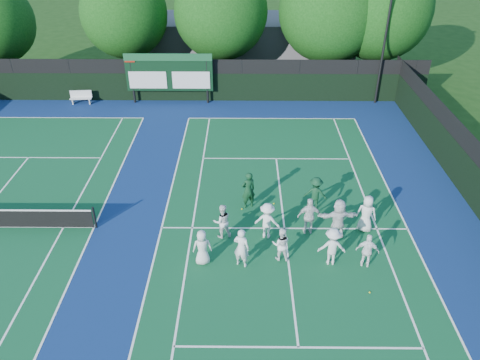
{
  "coord_description": "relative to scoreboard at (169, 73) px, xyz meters",
  "views": [
    {
      "loc": [
        -1.83,
        -15.61,
        12.77
      ],
      "look_at": [
        -2.0,
        3.0,
        1.3
      ],
      "focal_mm": 35.0,
      "sensor_mm": 36.0,
      "label": 1
    }
  ],
  "objects": [
    {
      "name": "player_back_1",
      "position": [
        6.19,
        -15.15,
        -1.34
      ],
      "size": [
        1.23,
        0.91,
        1.7
      ],
      "primitive_type": "imported",
      "rotation": [
        0.0,
        0.0,
        2.86
      ],
      "color": "white",
      "rests_on": "ground"
    },
    {
      "name": "tennis_ball_3",
      "position": [
        5.11,
        -13.14,
        -2.16
      ],
      "size": [
        0.07,
        0.07,
        0.07
      ],
      "primitive_type": "sphere",
      "color": "yellow",
      "rests_on": "ground"
    },
    {
      "name": "player_back_2",
      "position": [
        8.03,
        -14.86,
        -1.3
      ],
      "size": [
        1.05,
        0.45,
        1.77
      ],
      "primitive_type": "imported",
      "rotation": [
        0.0,
        0.0,
        3.16
      ],
      "color": "silver",
      "rests_on": "ground"
    },
    {
      "name": "tennis_ball_4",
      "position": [
        6.64,
        -12.67,
        -2.16
      ],
      "size": [
        0.07,
        0.07,
        0.07
      ],
      "primitive_type": "sphere",
      "color": "yellow",
      "rests_on": "ground"
    },
    {
      "name": "court_apron",
      "position": [
        1.01,
        -14.59,
        -2.19
      ],
      "size": [
        34.0,
        32.0,
        0.01
      ],
      "primitive_type": "cube",
      "color": "navy",
      "rests_on": "ground"
    },
    {
      "name": "player_front_4",
      "position": [
        10.07,
        -16.99,
        -1.42
      ],
      "size": [
        0.97,
        0.58,
        1.54
      ],
      "primitive_type": "imported",
      "rotation": [
        0.0,
        0.0,
        2.9
      ],
      "color": "white",
      "rests_on": "ground"
    },
    {
      "name": "player_front_0",
      "position": [
        3.55,
        -16.85,
        -1.4
      ],
      "size": [
        0.83,
        0.6,
        1.57
      ],
      "primitive_type": "imported",
      "rotation": [
        0.0,
        0.0,
        3.28
      ],
      "color": "silver",
      "rests_on": "ground"
    },
    {
      "name": "tree_d",
      "position": [
        11.54,
        3.99,
        3.16
      ],
      "size": [
        7.48,
        7.48,
        9.28
      ],
      "color": "black",
      "rests_on": "ground"
    },
    {
      "name": "player_front_2",
      "position": [
        6.7,
        -16.59,
        -1.44
      ],
      "size": [
        0.78,
        0.64,
        1.51
      ],
      "primitive_type": "imported",
      "rotation": [
        0.0,
        0.0,
        3.05
      ],
      "color": "white",
      "rests_on": "ground"
    },
    {
      "name": "scoreboard",
      "position": [
        0.0,
        0.0,
        0.0
      ],
      "size": [
        6.0,
        0.21,
        3.55
      ],
      "color": "black",
      "rests_on": "ground"
    },
    {
      "name": "tree_c",
      "position": [
        3.62,
        3.99,
        3.02
      ],
      "size": [
        6.8,
        6.8,
        8.79
      ],
      "color": "black",
      "rests_on": "ground"
    },
    {
      "name": "player_back_4",
      "position": [
        10.53,
        -14.64,
        -1.32
      ],
      "size": [
        1.0,
        0.83,
        1.75
      ],
      "primitive_type": "imported",
      "rotation": [
        0.0,
        0.0,
        2.76
      ],
      "color": "silver",
      "rests_on": "ground"
    },
    {
      "name": "tennis_ball_1",
      "position": [
        8.11,
        -13.39,
        -2.16
      ],
      "size": [
        0.07,
        0.07,
        0.07
      ],
      "primitive_type": "sphere",
      "color": "yellow",
      "rests_on": "ground"
    },
    {
      "name": "tree_e",
      "position": [
        15.16,
        3.99,
        3.23
      ],
      "size": [
        7.29,
        7.29,
        9.25
      ],
      "color": "black",
      "rests_on": "ground"
    },
    {
      "name": "player_back_0",
      "position": [
        4.27,
        -15.14,
        -1.39
      ],
      "size": [
        0.92,
        0.8,
        1.61
      ],
      "primitive_type": "imported",
      "rotation": [
        0.0,
        0.0,
        3.42
      ],
      "color": "silver",
      "rests_on": "ground"
    },
    {
      "name": "near_court",
      "position": [
        7.01,
        -14.59,
        -2.18
      ],
      "size": [
        11.05,
        23.85,
        0.01
      ],
      "color": "#10512C",
      "rests_on": "ground"
    },
    {
      "name": "coach_left",
      "position": [
        5.4,
        -12.9,
        -1.25
      ],
      "size": [
        0.81,
        0.68,
        1.88
      ],
      "primitive_type": "imported",
      "rotation": [
        0.0,
        0.0,
        3.55
      ],
      "color": "#0F391D",
      "rests_on": "ground"
    },
    {
      "name": "tennis_ball_5",
      "position": [
        8.73,
        -16.11,
        -2.16
      ],
      "size": [
        0.07,
        0.07,
        0.07
      ],
      "primitive_type": "sphere",
      "color": "yellow",
      "rests_on": "ground"
    },
    {
      "name": "player_back_3",
      "position": [
        9.22,
        -15.08,
        -1.26
      ],
      "size": [
        1.77,
        0.66,
        1.87
      ],
      "primitive_type": "imported",
      "rotation": [
        0.0,
        0.0,
        3.21
      ],
      "color": "silver",
      "rests_on": "ground"
    },
    {
      "name": "coach_right",
      "position": [
        8.54,
        -12.98,
        -1.36
      ],
      "size": [
        1.19,
        0.84,
        1.66
      ],
      "primitive_type": "imported",
      "rotation": [
        0.0,
        0.0,
        2.92
      ],
      "color": "#0F3A20",
      "rests_on": "ground"
    },
    {
      "name": "tree_b",
      "position": [
        -3.4,
        3.99,
        2.89
      ],
      "size": [
        6.28,
        6.28,
        8.39
      ],
      "color": "black",
      "rests_on": "ground"
    },
    {
      "name": "tennis_ball_0",
      "position": [
        6.08,
        -14.56,
        -2.16
      ],
      "size": [
        0.07,
        0.07,
        0.07
      ],
      "primitive_type": "sphere",
      "color": "yellow",
      "rests_on": "ground"
    },
    {
      "name": "player_front_1",
      "position": [
        5.11,
        -16.99,
        -1.3
      ],
      "size": [
        0.76,
        0.63,
        1.78
      ],
      "primitive_type": "imported",
      "rotation": [
        0.0,
        0.0,
        2.77
      ],
      "color": "white",
      "rests_on": "ground"
    },
    {
      "name": "bench",
      "position": [
        -6.31,
        -0.22,
        -1.68
      ],
      "size": [
        1.52,
        0.51,
        0.95
      ],
      "color": "silver",
      "rests_on": "ground"
    },
    {
      "name": "tennis_ball_2",
      "position": [
        9.92,
        -18.5,
        -2.16
      ],
      "size": [
        0.07,
        0.07,
        0.07
      ],
      "primitive_type": "sphere",
      "color": "yellow",
      "rests_on": "ground"
    },
    {
      "name": "clubhouse",
      "position": [
        5.01,
        8.41,
        -0.19
      ],
      "size": [
        18.0,
        6.0,
        4.0
      ],
      "primitive_type": "cube",
      "color": "#5A5A5F",
      "rests_on": "ground"
    },
    {
      "name": "light_pole_right",
      "position": [
        14.51,
        0.11,
        4.11
      ],
      "size": [
        1.2,
        0.3,
        10.12
      ],
      "color": "black",
      "rests_on": "ground"
    },
    {
      "name": "player_front_3",
      "position": [
        8.69,
        -16.84,
        -1.34
      ],
      "size": [
        1.12,
        0.67,
        1.69
      ],
      "primitive_type": "imported",
      "rotation": [
        0.0,
        0.0,
        3.11
      ],
      "color": "silver",
      "rests_on": "ground"
    },
    {
      "name": "back_fence",
      "position": [
        1.01,
        0.41,
        -0.83
      ],
      "size": [
        34.0,
        0.08,
        3.0
      ],
      "color": "black",
      "rests_on": "ground"
    },
    {
      "name": "ground",
      "position": [
        7.01,
        -15.59,
        -2.19
      ],
      "size": [
        120.0,
        120.0,
        0.0
      ],
      "primitive_type": "plane",
      "color": "#16390F",
      "rests_on": "ground"
    }
  ]
}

